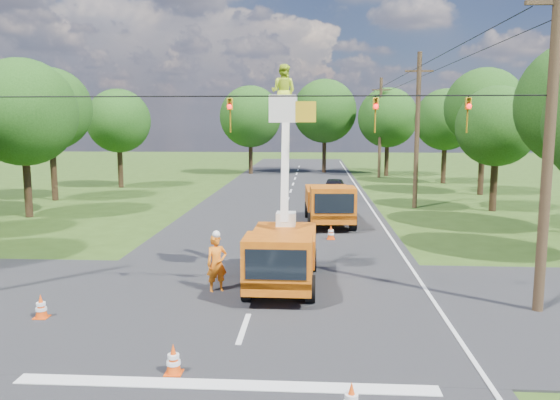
# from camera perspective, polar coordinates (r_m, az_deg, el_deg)

# --- Properties ---
(ground) EXTENTS (140.00, 140.00, 0.00)m
(ground) POSITION_cam_1_polar(r_m,az_deg,el_deg) (34.46, 0.43, -1.17)
(ground) COLOR #2C4615
(ground) RESTS_ON ground
(road_main) EXTENTS (12.00, 100.00, 0.06)m
(road_main) POSITION_cam_1_polar(r_m,az_deg,el_deg) (34.46, 0.43, -1.17)
(road_main) COLOR black
(road_main) RESTS_ON ground
(road_cross) EXTENTS (56.00, 10.00, 0.07)m
(road_cross) POSITION_cam_1_polar(r_m,az_deg,el_deg) (16.99, -2.94, -10.95)
(road_cross) COLOR black
(road_cross) RESTS_ON ground
(stop_bar) EXTENTS (9.00, 0.45, 0.02)m
(stop_bar) POSITION_cam_1_polar(r_m,az_deg,el_deg) (12.24, -5.83, -18.85)
(stop_bar) COLOR silver
(stop_bar) RESTS_ON ground
(edge_line) EXTENTS (0.12, 90.00, 0.02)m
(edge_line) POSITION_cam_1_polar(r_m,az_deg,el_deg) (34.61, 9.73, -1.25)
(edge_line) COLOR silver
(edge_line) RESTS_ON ground
(bucket_truck) EXTENTS (2.34, 5.71, 7.46)m
(bucket_truck) POSITION_cam_1_polar(r_m,az_deg,el_deg) (18.47, 0.24, -4.18)
(bucket_truck) COLOR #D6630F
(bucket_truck) RESTS_ON ground
(second_truck) EXTENTS (2.75, 6.30, 2.31)m
(second_truck) POSITION_cam_1_polar(r_m,az_deg,el_deg) (29.86, 5.19, -0.31)
(second_truck) COLOR #D6630F
(second_truck) RESTS_ON ground
(ground_worker) EXTENTS (0.83, 0.73, 1.91)m
(ground_worker) POSITION_cam_1_polar(r_m,az_deg,el_deg) (18.12, -6.63, -6.62)
(ground_worker) COLOR #EC4C13
(ground_worker) RESTS_ON ground
(distant_car) EXTENTS (2.03, 4.29, 1.42)m
(distant_car) POSITION_cam_1_polar(r_m,az_deg,el_deg) (41.07, 5.68, 1.28)
(distant_car) COLOR black
(distant_car) RESTS_ON ground
(traffic_cone_0) EXTENTS (0.38, 0.38, 0.71)m
(traffic_cone_0) POSITION_cam_1_polar(r_m,az_deg,el_deg) (12.75, -11.07, -16.04)
(traffic_cone_0) COLOR #EA470C
(traffic_cone_0) RESTS_ON ground
(traffic_cone_1) EXTENTS (0.38, 0.38, 0.71)m
(traffic_cone_1) POSITION_cam_1_polar(r_m,az_deg,el_deg) (11.01, 7.47, -20.05)
(traffic_cone_1) COLOR #EA470C
(traffic_cone_1) RESTS_ON ground
(traffic_cone_2) EXTENTS (0.38, 0.38, 0.71)m
(traffic_cone_2) POSITION_cam_1_polar(r_m,az_deg,el_deg) (23.33, 1.35, -4.75)
(traffic_cone_2) COLOR #EA470C
(traffic_cone_2) RESTS_ON ground
(traffic_cone_3) EXTENTS (0.38, 0.38, 0.71)m
(traffic_cone_3) POSITION_cam_1_polar(r_m,az_deg,el_deg) (26.13, 5.34, -3.39)
(traffic_cone_3) COLOR #EA470C
(traffic_cone_3) RESTS_ON ground
(traffic_cone_4) EXTENTS (0.38, 0.38, 0.71)m
(traffic_cone_4) POSITION_cam_1_polar(r_m,az_deg,el_deg) (17.18, -23.70, -10.17)
(traffic_cone_4) COLOR #EA470C
(traffic_cone_4) RESTS_ON ground
(pole_right_near) EXTENTS (1.80, 0.30, 10.00)m
(pole_right_near) POSITION_cam_1_polar(r_m,az_deg,el_deg) (17.30, 26.31, 5.82)
(pole_right_near) COLOR #4C3823
(pole_right_near) RESTS_ON ground
(pole_right_mid) EXTENTS (1.80, 0.30, 10.00)m
(pole_right_mid) POSITION_cam_1_polar(r_m,az_deg,el_deg) (36.57, 14.14, 7.16)
(pole_right_mid) COLOR #4C3823
(pole_right_mid) RESTS_ON ground
(pole_right_far) EXTENTS (1.80, 0.30, 10.00)m
(pole_right_far) POSITION_cam_1_polar(r_m,az_deg,el_deg) (56.36, 10.42, 7.50)
(pole_right_far) COLOR #4C3823
(pole_right_far) RESTS_ON ground
(signal_span) EXTENTS (18.00, 0.29, 1.07)m
(signal_span) POSITION_cam_1_polar(r_m,az_deg,el_deg) (15.96, 4.97, 9.27)
(signal_span) COLOR black
(signal_span) RESTS_ON ground
(tree_left_d) EXTENTS (6.20, 6.20, 9.24)m
(tree_left_d) POSITION_cam_1_polar(r_m,az_deg,el_deg) (35.25, -25.28, 8.26)
(tree_left_d) COLOR #382616
(tree_left_d) RESTS_ON ground
(tree_left_e) EXTENTS (5.80, 5.80, 9.41)m
(tree_left_e) POSITION_cam_1_polar(r_m,az_deg,el_deg) (42.30, -22.89, 8.74)
(tree_left_e) COLOR #382616
(tree_left_e) RESTS_ON ground
(tree_left_f) EXTENTS (5.40, 5.40, 8.40)m
(tree_left_f) POSITION_cam_1_polar(r_m,az_deg,el_deg) (48.88, -16.53, 7.92)
(tree_left_f) COLOR #382616
(tree_left_f) RESTS_ON ground
(tree_right_c) EXTENTS (5.00, 5.00, 7.83)m
(tree_right_c) POSITION_cam_1_polar(r_m,az_deg,el_deg) (36.76, 21.71, 7.15)
(tree_right_c) COLOR #382616
(tree_right_c) RESTS_ON ground
(tree_right_d) EXTENTS (6.00, 6.00, 9.70)m
(tree_right_d) POSITION_cam_1_polar(r_m,az_deg,el_deg) (44.89, 20.58, 9.02)
(tree_right_d) COLOR #382616
(tree_right_d) RESTS_ON ground
(tree_right_e) EXTENTS (5.60, 5.60, 8.63)m
(tree_right_e) POSITION_cam_1_polar(r_m,az_deg,el_deg) (52.35, 16.92, 8.03)
(tree_right_e) COLOR #382616
(tree_right_e) RESTS_ON ground
(tree_far_a) EXTENTS (6.60, 6.60, 9.50)m
(tree_far_a) POSITION_cam_1_polar(r_m,az_deg,el_deg) (59.36, -3.11, 8.69)
(tree_far_a) COLOR #382616
(tree_far_a) RESTS_ON ground
(tree_far_b) EXTENTS (7.00, 7.00, 10.32)m
(tree_far_b) POSITION_cam_1_polar(r_m,az_deg,el_deg) (60.99, 4.69, 9.24)
(tree_far_b) COLOR #382616
(tree_far_b) RESTS_ON ground
(tree_far_c) EXTENTS (6.20, 6.20, 9.18)m
(tree_far_c) POSITION_cam_1_polar(r_m,az_deg,el_deg) (58.47, 11.19, 8.43)
(tree_far_c) COLOR #382616
(tree_far_c) RESTS_ON ground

